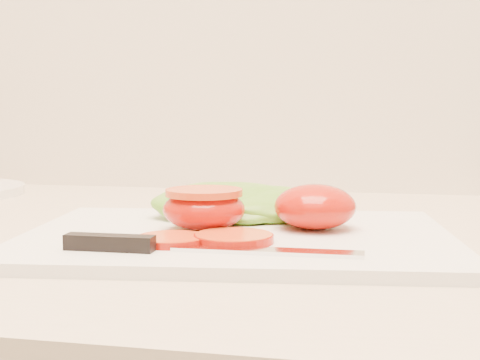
# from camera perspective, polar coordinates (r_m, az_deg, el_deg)

# --- Properties ---
(cutting_board) EXTENTS (0.40, 0.31, 0.01)m
(cutting_board) POSITION_cam_1_polar(r_m,az_deg,el_deg) (0.59, -0.20, -4.95)
(cutting_board) COLOR white
(cutting_board) RESTS_ON counter
(tomato_half_dome) EXTENTS (0.07, 0.07, 0.04)m
(tomato_half_dome) POSITION_cam_1_polar(r_m,az_deg,el_deg) (0.60, 6.42, -2.27)
(tomato_half_dome) COLOR #BC1903
(tomato_half_dome) RESTS_ON cutting_board
(tomato_half_cut) EXTENTS (0.07, 0.07, 0.04)m
(tomato_half_cut) POSITION_cam_1_polar(r_m,az_deg,el_deg) (0.60, -3.08, -2.34)
(tomato_half_cut) COLOR #BC1903
(tomato_half_cut) RESTS_ON cutting_board
(tomato_slice_0) EXTENTS (0.06, 0.06, 0.01)m
(tomato_slice_0) POSITION_cam_1_polar(r_m,az_deg,el_deg) (0.54, -0.54, -4.98)
(tomato_slice_0) COLOR #CD5022
(tomato_slice_0) RESTS_ON cutting_board
(tomato_slice_1) EXTENTS (0.06, 0.06, 0.01)m
(tomato_slice_1) POSITION_cam_1_polar(r_m,az_deg,el_deg) (0.54, -5.88, -5.08)
(tomato_slice_1) COLOR #CD5022
(tomato_slice_1) RESTS_ON cutting_board
(lettuce_leaf_0) EXTENTS (0.17, 0.13, 0.03)m
(lettuce_leaf_0) POSITION_cam_1_polar(r_m,az_deg,el_deg) (0.66, -0.97, -2.01)
(lettuce_leaf_0) COLOR #5FAF2E
(lettuce_leaf_0) RESTS_ON cutting_board
(lettuce_leaf_1) EXTENTS (0.14, 0.15, 0.03)m
(lettuce_leaf_1) POSITION_cam_1_polar(r_m,az_deg,el_deg) (0.66, 3.05, -2.10)
(lettuce_leaf_1) COLOR #5FAF2E
(lettuce_leaf_1) RESTS_ON cutting_board
(knife) EXTENTS (0.23, 0.03, 0.01)m
(knife) POSITION_cam_1_polar(r_m,az_deg,el_deg) (0.51, -5.95, -5.62)
(knife) COLOR silver
(knife) RESTS_ON cutting_board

